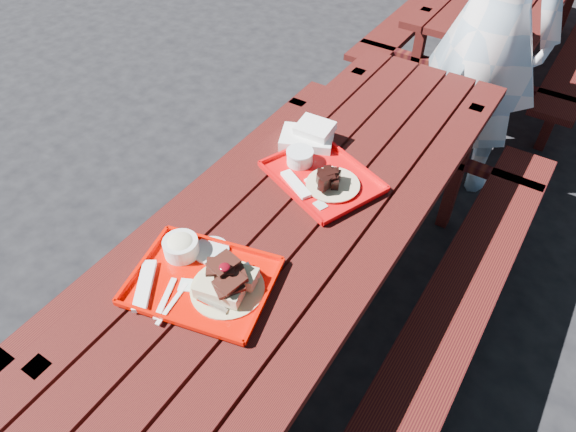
# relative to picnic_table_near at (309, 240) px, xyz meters

# --- Properties ---
(ground) EXTENTS (60.00, 60.00, 0.00)m
(ground) POSITION_rel_picnic_table_near_xyz_m (0.00, 0.00, -0.56)
(ground) COLOR black
(ground) RESTS_ON ground
(picnic_table_near) EXTENTS (1.41, 2.40, 0.75)m
(picnic_table_near) POSITION_rel_picnic_table_near_xyz_m (0.00, 0.00, 0.00)
(picnic_table_near) COLOR #45130D
(picnic_table_near) RESTS_ON ground
(near_tray) EXTENTS (0.50, 0.43, 0.14)m
(near_tray) POSITION_rel_picnic_table_near_xyz_m (-0.10, -0.47, 0.22)
(near_tray) COLOR red
(near_tray) RESTS_ON picnic_table_near
(far_tray) EXTENTS (0.50, 0.45, 0.07)m
(far_tray) POSITION_rel_picnic_table_near_xyz_m (-0.05, 0.14, 0.21)
(far_tray) COLOR red
(far_tray) RESTS_ON picnic_table_near
(white_cloth) EXTENTS (0.25, 0.22, 0.09)m
(white_cloth) POSITION_rel_picnic_table_near_xyz_m (-0.20, 0.32, 0.23)
(white_cloth) COLOR white
(white_cloth) RESTS_ON picnic_table_near
(person) EXTENTS (0.78, 0.63, 1.87)m
(person) POSITION_rel_picnic_table_near_xyz_m (0.17, 1.45, 0.38)
(person) COLOR #ACCAE4
(person) RESTS_ON ground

